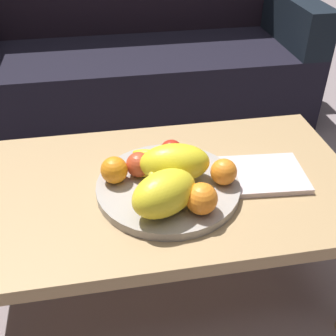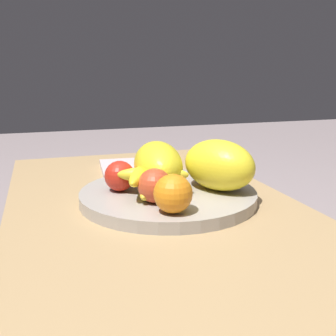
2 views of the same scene
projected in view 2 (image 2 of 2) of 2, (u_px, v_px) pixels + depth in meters
The scene contains 11 objects.
coffee_table at pixel (158, 227), 0.87m from camera, with size 1.15×0.62×0.42m.
fruit_bowl at pixel (168, 196), 0.90m from camera, with size 0.39×0.39×0.03m, color #A09990.
melon_large_front at pixel (158, 165), 0.90m from camera, with size 0.19×0.10×0.10m, color yellow.
melon_smaller_beside at pixel (219, 165), 0.89m from camera, with size 0.17×0.11×0.11m, color yellow.
orange_front at pixel (159, 160), 1.03m from camera, with size 0.07×0.07×0.07m, color orange.
orange_left at pixel (174, 194), 0.75m from camera, with size 0.07×0.07×0.07m, color orange.
orange_right at pixel (210, 163), 0.98m from camera, with size 0.08×0.08×0.08m, color orange.
apple_front at pixel (155, 186), 0.80m from camera, with size 0.07×0.07×0.07m, color #BC4325.
apple_left at pixel (120, 176), 0.88m from camera, with size 0.07×0.07×0.07m, color red.
banana_bunch at pixel (150, 182), 0.86m from camera, with size 0.16×0.15×0.06m.
magazine at pixel (135, 170), 1.14m from camera, with size 0.25×0.18×0.02m, color beige.
Camera 2 is at (-0.78, 0.22, 0.70)m, focal length 43.60 mm.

